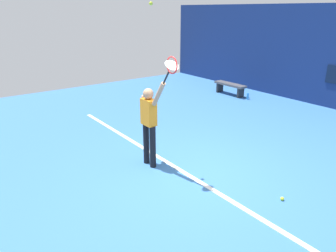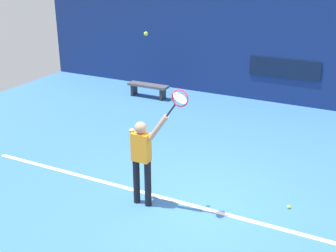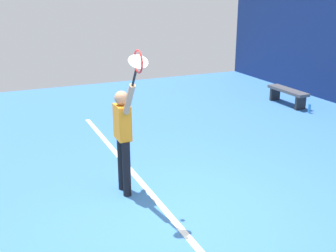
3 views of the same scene
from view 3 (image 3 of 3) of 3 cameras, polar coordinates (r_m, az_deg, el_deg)
name	(u,v)px [view 3 (image 3 of 3)]	position (r m, az deg, el deg)	size (l,w,h in m)	color
ground_plane	(174,213)	(6.24, 0.80, -11.90)	(18.00, 18.00, 0.00)	#3870B2
court_baseline	(168,214)	(6.20, -0.01, -12.03)	(10.00, 0.10, 0.01)	white
tennis_player	(123,134)	(6.45, -6.20, -1.08)	(0.81, 0.31, 1.91)	black
tennis_racket	(138,63)	(5.45, -4.21, 8.62)	(0.48, 0.27, 0.59)	black
court_bench	(288,93)	(12.20, 16.20, 4.40)	(1.40, 0.36, 0.45)	#4C4C51
water_bottle	(309,109)	(11.60, 18.94, 2.30)	(0.07, 0.07, 0.24)	#338CD8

